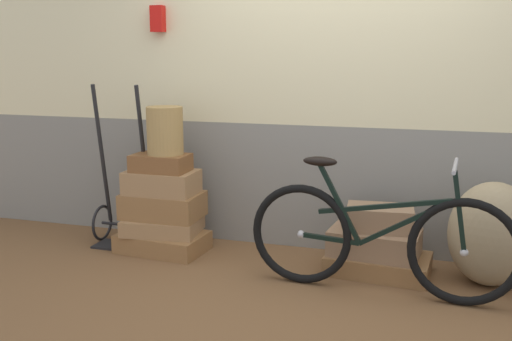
# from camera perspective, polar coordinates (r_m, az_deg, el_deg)

# --- Properties ---
(ground) EXTENTS (9.55, 5.20, 0.06)m
(ground) POSITION_cam_1_polar(r_m,az_deg,el_deg) (3.94, 5.36, -11.54)
(ground) COLOR brown
(station_building) EXTENTS (7.55, 0.74, 2.80)m
(station_building) POSITION_cam_1_polar(r_m,az_deg,el_deg) (4.46, 8.09, 10.07)
(station_building) COLOR gray
(station_building) RESTS_ON ground
(suitcase_0) EXTENTS (0.68, 0.47, 0.14)m
(suitcase_0) POSITION_cam_1_polar(r_m,az_deg,el_deg) (4.60, -9.06, -6.88)
(suitcase_0) COLOR olive
(suitcase_0) RESTS_ON ground
(suitcase_1) EXTENTS (0.60, 0.47, 0.12)m
(suitcase_1) POSITION_cam_1_polar(r_m,az_deg,el_deg) (4.58, -9.05, -5.26)
(suitcase_1) COLOR #9E754C
(suitcase_1) RESTS_ON suitcase_0
(suitcase_2) EXTENTS (0.59, 0.38, 0.19)m
(suitcase_2) POSITION_cam_1_polar(r_m,az_deg,el_deg) (4.55, -9.04, -3.34)
(suitcase_2) COLOR olive
(suitcase_2) RESTS_ON suitcase_1
(suitcase_3) EXTENTS (0.53, 0.34, 0.17)m
(suitcase_3) POSITION_cam_1_polar(r_m,az_deg,el_deg) (4.50, -9.15, -1.13)
(suitcase_3) COLOR #9E754C
(suitcase_3) RESTS_ON suitcase_2
(suitcase_4) EXTENTS (0.42, 0.27, 0.13)m
(suitcase_4) POSITION_cam_1_polar(r_m,az_deg,el_deg) (4.45, -9.25, 0.74)
(suitcase_4) COLOR brown
(suitcase_4) RESTS_ON suitcase_3
(suitcase_5) EXTENTS (0.73, 0.49, 0.13)m
(suitcase_5) POSITION_cam_1_polar(r_m,az_deg,el_deg) (4.20, 11.79, -8.87)
(suitcase_5) COLOR olive
(suitcase_5) RESTS_ON ground
(suitcase_6) EXTENTS (0.64, 0.43, 0.18)m
(suitcase_6) POSITION_cam_1_polar(r_m,az_deg,el_deg) (4.14, 11.46, -6.87)
(suitcase_6) COLOR #937051
(suitcase_6) RESTS_ON suitcase_5
(suitcase_7) EXTENTS (0.47, 0.32, 0.16)m
(suitcase_7) POSITION_cam_1_polar(r_m,az_deg,el_deg) (4.11, 11.96, -4.55)
(suitcase_7) COLOR #937051
(suitcase_7) RESTS_ON suitcase_6
(wicker_basket) EXTENTS (0.27, 0.27, 0.36)m
(wicker_basket) POSITION_cam_1_polar(r_m,az_deg,el_deg) (4.41, -8.86, 3.85)
(wicker_basket) COLOR #A8844C
(wicker_basket) RESTS_ON suitcase_4
(luggage_trolley) EXTENTS (0.45, 0.37, 1.27)m
(luggage_trolley) POSITION_cam_1_polar(r_m,az_deg,el_deg) (4.77, -12.74, -3.64)
(luggage_trolley) COLOR black
(luggage_trolley) RESTS_ON ground
(burlap_sack) EXTENTS (0.56, 0.47, 0.69)m
(burlap_sack) POSITION_cam_1_polar(r_m,az_deg,el_deg) (4.11, 21.99, -5.77)
(burlap_sack) COLOR #9E8966
(burlap_sack) RESTS_ON ground
(bicycle) EXTENTS (1.68, 0.46, 0.87)m
(bicycle) POSITION_cam_1_polar(r_m,az_deg,el_deg) (3.76, 11.79, -6.59)
(bicycle) COLOR black
(bicycle) RESTS_ON ground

